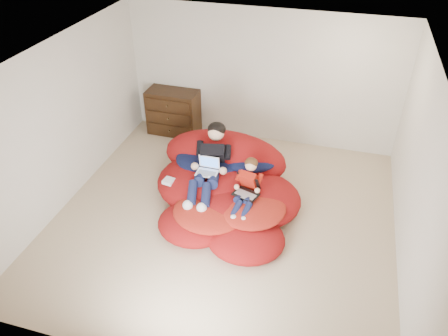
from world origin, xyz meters
TOP-DOWN VIEW (x-y plane):
  - room_shell at (0.00, 0.00)m, footprint 5.10×5.10m
  - dresser at (-1.67, 2.24)m, footprint 1.00×0.56m
  - beanbag_pile at (-0.10, 0.42)m, footprint 2.43×2.47m
  - cream_pillow at (-0.59, 1.06)m, footprint 0.43×0.27m
  - older_boy at (-0.34, 0.43)m, footprint 0.46×1.33m
  - younger_boy at (0.32, 0.12)m, footprint 0.31×0.86m
  - laptop_white at (-0.34, 0.31)m, footprint 0.32×0.26m
  - laptop_black at (0.32, 0.11)m, footprint 0.42×0.47m
  - power_adapter at (-0.92, 0.12)m, footprint 0.18×0.18m

SIDE VIEW (x-z plane):
  - room_shell at x=0.00m, z-range -1.17..1.60m
  - beanbag_pile at x=-0.10m, z-range -0.20..0.75m
  - power_adapter at x=-0.92m, z-range 0.39..0.45m
  - dresser at x=-1.67m, z-range 0.00..0.89m
  - laptop_black at x=0.32m, z-range 0.43..0.67m
  - younger_boy at x=0.32m, z-range 0.30..0.90m
  - cream_pillow at x=-0.59m, z-range 0.48..0.76m
  - laptop_white at x=-0.34m, z-range 0.53..0.77m
  - older_boy at x=-0.34m, z-range 0.30..1.14m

